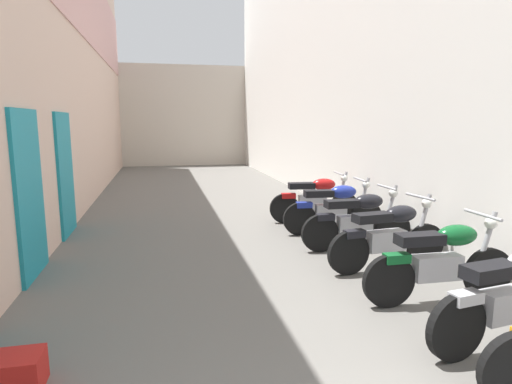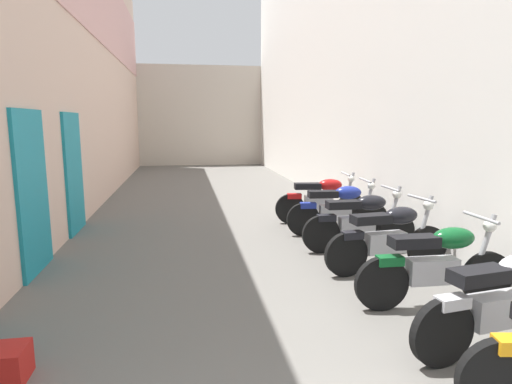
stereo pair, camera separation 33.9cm
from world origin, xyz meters
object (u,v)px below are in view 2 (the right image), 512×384
at_px(motorcycle_fourth, 389,236).
at_px(motorcycle_fifth, 360,220).
at_px(motorcycle_third, 437,263).
at_px(motorcycle_seventh, 322,199).
at_px(motorcycle_second, 504,300).
at_px(motorcycle_sixth, 338,208).

height_order(motorcycle_fourth, motorcycle_fifth, same).
height_order(motorcycle_third, motorcycle_fifth, same).
bearing_deg(motorcycle_fifth, motorcycle_fourth, -90.00).
distance_m(motorcycle_fifth, motorcycle_seventh, 1.93).
xyz_separation_m(motorcycle_second, motorcycle_seventh, (0.00, 5.01, 0.00)).
bearing_deg(motorcycle_second, motorcycle_seventh, 90.00).
height_order(motorcycle_fourth, motorcycle_sixth, same).
distance_m(motorcycle_sixth, motorcycle_seventh, 0.96).
height_order(motorcycle_second, motorcycle_seventh, same).
height_order(motorcycle_second, motorcycle_fourth, same).
bearing_deg(motorcycle_second, motorcycle_fifth, 90.00).
bearing_deg(motorcycle_fourth, motorcycle_second, -90.00).
bearing_deg(motorcycle_sixth, motorcycle_third, -90.00).
distance_m(motorcycle_fourth, motorcycle_fifth, 0.97).
bearing_deg(motorcycle_seventh, motorcycle_fifth, -90.00).
xyz_separation_m(motorcycle_fourth, motorcycle_fifth, (0.00, 0.97, 0.00)).
xyz_separation_m(motorcycle_second, motorcycle_fourth, (0.00, 2.12, 0.00)).
bearing_deg(motorcycle_sixth, motorcycle_fifth, -90.00).
relative_size(motorcycle_second, motorcycle_fifth, 1.00).
bearing_deg(motorcycle_sixth, motorcycle_second, -90.00).
distance_m(motorcycle_fifth, motorcycle_sixth, 0.97).
xyz_separation_m(motorcycle_sixth, motorcycle_seventh, (-0.00, 0.96, 0.00)).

